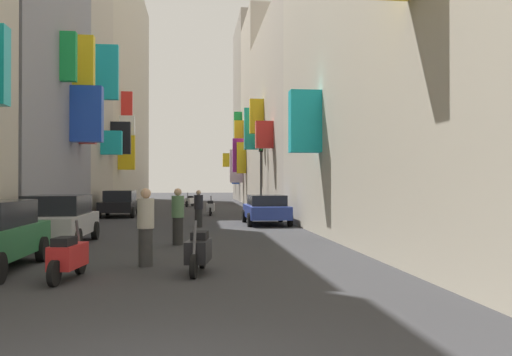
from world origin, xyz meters
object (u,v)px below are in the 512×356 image
object	(u,v)px
pedestrian_near_left	(178,217)
scooter_green	(147,203)
parked_car_blue	(266,209)
pedestrian_crossing	(199,209)
scooter_red	(68,256)
parked_car_silver	(57,219)
scooter_black	(198,251)
scooter_white	(190,201)
scooter_silver	(211,207)
parked_car_black	(120,203)
pedestrian_near_right	(146,227)
traffic_light_near_corner	(261,163)

from	to	relation	value
pedestrian_near_left	scooter_green	bearing A→B (deg)	97.50
parked_car_blue	pedestrian_crossing	size ratio (longest dim) A/B	2.58
scooter_red	pedestrian_crossing	xyz separation A→B (m)	(2.57, 12.30, 0.32)
parked_car_silver	pedestrian_crossing	distance (m)	7.36
scooter_black	scooter_white	world-z (taller)	same
scooter_silver	parked_car_black	bearing A→B (deg)	-173.71
parked_car_blue	pedestrian_near_right	size ratio (longest dim) A/B	2.31
parked_car_blue	scooter_silver	distance (m)	7.63
scooter_green	pedestrian_near_left	size ratio (longest dim) A/B	1.09
pedestrian_crossing	pedestrian_near_right	distance (m)	10.76
parked_car_black	scooter_white	distance (m)	12.75
parked_car_blue	pedestrian_crossing	distance (m)	3.32
scooter_green	pedestrian_near_left	xyz separation A→B (m)	(2.97, -22.59, 0.40)
parked_car_black	traffic_light_near_corner	distance (m)	8.93
parked_car_black	scooter_black	distance (m)	20.20
parked_car_blue	pedestrian_near_left	distance (m)	8.65
parked_car_black	scooter_red	size ratio (longest dim) A/B	2.33
traffic_light_near_corner	scooter_white	bearing A→B (deg)	114.77
parked_car_silver	pedestrian_near_right	world-z (taller)	pedestrian_near_right
scooter_green	scooter_white	bearing A→B (deg)	53.70
pedestrian_crossing	scooter_green	bearing A→B (deg)	102.72
scooter_white	pedestrian_crossing	distance (m)	20.16
scooter_green	parked_car_silver	bearing A→B (deg)	-91.90
scooter_silver	scooter_red	distance (m)	21.09
parked_car_black	scooter_green	world-z (taller)	parked_car_black
pedestrian_near_right	parked_car_black	bearing A→B (deg)	99.59
scooter_green	pedestrian_crossing	distance (m)	16.46
scooter_silver	traffic_light_near_corner	size ratio (longest dim) A/B	0.42
parked_car_blue	scooter_silver	world-z (taller)	parked_car_blue
parked_car_black	scooter_black	bearing A→B (deg)	-77.61
parked_car_black	parked_car_blue	bearing A→B (deg)	-41.96
parked_car_silver	scooter_green	size ratio (longest dim) A/B	2.21
parked_car_black	pedestrian_crossing	distance (m)	9.09
scooter_black	pedestrian_crossing	bearing A→B (deg)	89.77
scooter_green	scooter_red	distance (m)	28.37
scooter_black	pedestrian_crossing	world-z (taller)	pedestrian_crossing
parked_car_blue	pedestrian_near_right	xyz separation A→B (m)	(-4.29, -11.97, 0.17)
parked_car_silver	scooter_white	xyz separation A→B (m)	(3.74, 26.09, -0.32)
scooter_green	scooter_white	xyz separation A→B (m)	(3.01, 4.10, 0.00)
scooter_black	scooter_red	size ratio (longest dim) A/B	0.96
parked_car_blue	scooter_silver	bearing A→B (deg)	107.77
scooter_red	pedestrian_near_right	size ratio (longest dim) A/B	1.05
scooter_green	traffic_light_near_corner	size ratio (longest dim) A/B	0.41
scooter_white	scooter_black	bearing A→B (deg)	-88.98
scooter_silver	pedestrian_near_left	xyz separation A→B (m)	(-1.39, -15.07, 0.40)
scooter_black	scooter_red	bearing A→B (deg)	-167.85
traffic_light_near_corner	parked_car_black	bearing A→B (deg)	-164.05
parked_car_blue	pedestrian_near_right	world-z (taller)	pedestrian_near_right
scooter_black	scooter_red	distance (m)	2.58
scooter_black	scooter_green	distance (m)	28.04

